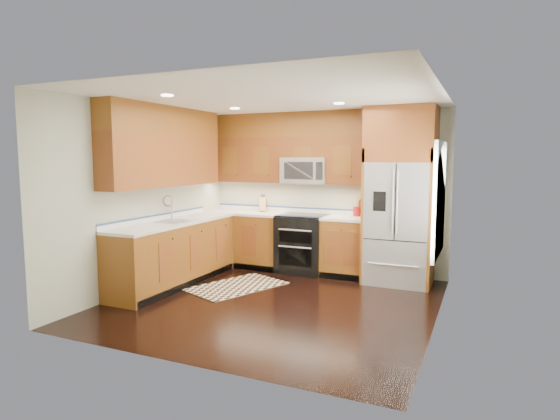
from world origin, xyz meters
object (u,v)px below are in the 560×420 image
at_px(knife_block, 263,204).
at_px(rug, 237,286).
at_px(range, 302,244).
at_px(utensil_crock, 357,209).
at_px(refrigerator, 400,196).

bearing_deg(knife_block, rug, -79.36).
distance_m(range, utensil_crock, 1.04).
relative_size(refrigerator, knife_block, 8.73).
relative_size(knife_block, utensil_crock, 0.92).
bearing_deg(rug, utensil_crock, 67.79).
bearing_deg(knife_block, utensil_crock, 0.04).
height_order(range, refrigerator, refrigerator).
bearing_deg(range, utensil_crock, 14.43).
height_order(range, rug, range).
distance_m(refrigerator, rug, 2.74).
relative_size(refrigerator, utensil_crock, 8.04).
height_order(rug, knife_block, knife_block).
relative_size(range, refrigerator, 0.36).
height_order(knife_block, utensil_crock, utensil_crock).
xyz_separation_m(range, refrigerator, (1.55, -0.04, 0.83)).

